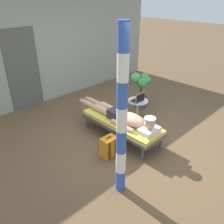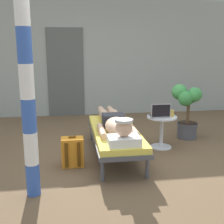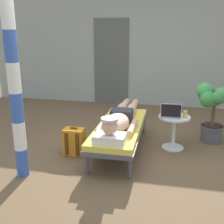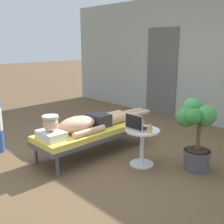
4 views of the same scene
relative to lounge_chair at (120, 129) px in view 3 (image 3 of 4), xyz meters
The scene contains 11 objects.
ground_plane 0.38m from the lounge_chair, 42.57° to the right, with size 40.00×40.00×0.00m, color brown.
house_wall_back 3.04m from the lounge_chair, 90.00° to the left, with size 7.60×0.20×2.70m, color #999E93.
house_door_panel 2.93m from the lounge_chair, 104.73° to the left, with size 0.84×0.03×2.04m, color #545651.
lounge_chair is the anchor object (origin of this frame).
person_reclining 0.18m from the lounge_chair, 90.00° to the right, with size 0.53×2.17×0.33m.
side_table 0.84m from the lounge_chair, 17.29° to the left, with size 0.48×0.48×0.52m.
laptop 0.81m from the lounge_chair, 14.98° to the left, with size 0.31×0.24×0.23m.
drink_glass 1.00m from the lounge_chair, 12.36° to the left, with size 0.06×0.06×0.11m, color gold.
backpack 0.71m from the lounge_chair, 156.14° to the right, with size 0.30×0.26×0.42m.
potted_plant 1.56m from the lounge_chair, 25.08° to the left, with size 0.52×0.49×0.97m.
porch_post 1.74m from the lounge_chair, 136.62° to the right, with size 0.15×0.15×2.52m.
Camera 3 is at (0.61, -3.86, 1.82)m, focal length 45.22 mm.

